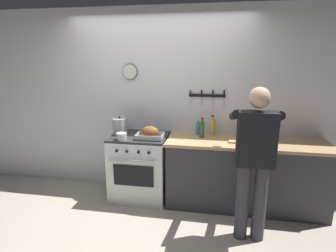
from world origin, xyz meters
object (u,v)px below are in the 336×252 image
at_px(stock_pot, 120,126).
at_px(roasting_pan, 150,133).
at_px(stove, 140,166).
at_px(saucepan, 121,136).
at_px(bottle_soy_sauce, 241,129).
at_px(person_cook, 254,156).
at_px(bottle_olive_oil, 202,129).
at_px(bottle_cooking_oil, 212,127).
at_px(bottle_dish_soap, 198,128).
at_px(cutting_board, 243,141).

bearing_deg(stock_pot, roasting_pan, -17.14).
height_order(stove, roasting_pan, roasting_pan).
xyz_separation_m(saucepan, bottle_soy_sauce, (1.53, 0.48, 0.04)).
bearing_deg(person_cook, saucepan, 83.38).
bearing_deg(stock_pot, bottle_soy_sauce, 7.32).
height_order(bottle_olive_oil, bottle_cooking_oil, bottle_cooking_oil).
bearing_deg(stove, roasting_pan, -29.78).
height_order(saucepan, bottle_soy_sauce, bottle_soy_sauce).
relative_size(roasting_pan, saucepan, 2.59).
distance_m(person_cook, stock_pot, 1.85).
bearing_deg(roasting_pan, bottle_olive_oil, 13.91).
bearing_deg(bottle_dish_soap, bottle_soy_sauce, 5.96).
relative_size(bottle_soy_sauce, bottle_dish_soap, 1.00).
bearing_deg(stock_pot, stove, -8.06).
xyz_separation_m(person_cook, bottle_soy_sauce, (-0.06, 0.93, 0.04)).
xyz_separation_m(saucepan, bottle_cooking_oil, (1.15, 0.43, 0.07)).
distance_m(bottle_soy_sauce, bottle_cooking_oil, 0.39).
xyz_separation_m(cutting_board, bottle_soy_sauce, (-0.01, 0.27, 0.08)).
bearing_deg(bottle_olive_oil, person_cook, -51.80).
bearing_deg(stock_pot, person_cook, -22.74).
relative_size(person_cook, bottle_cooking_oil, 6.14).
relative_size(roasting_pan, bottle_soy_sauce, 1.62).
height_order(bottle_soy_sauce, bottle_olive_oil, bottle_olive_oil).
relative_size(cutting_board, bottle_soy_sauce, 1.66).
bearing_deg(cutting_board, bottle_cooking_oil, 149.65).
relative_size(stock_pot, bottle_cooking_oil, 0.93).
xyz_separation_m(bottle_soy_sauce, bottle_dish_soap, (-0.58, -0.06, 0.00)).
relative_size(person_cook, bottle_dish_soap, 7.61).
bearing_deg(cutting_board, stove, 179.17).
relative_size(person_cook, bottle_olive_oil, 6.24).
bearing_deg(bottle_soy_sauce, saucepan, -162.72).
bearing_deg(bottle_cooking_oil, stock_pot, -172.35).
distance_m(saucepan, cutting_board, 1.55).
distance_m(stove, roasting_pan, 0.56).
distance_m(bottle_soy_sauce, bottle_olive_oil, 0.55).
relative_size(bottle_soy_sauce, bottle_cooking_oil, 0.80).
bearing_deg(bottle_cooking_oil, roasting_pan, -158.63).
height_order(stove, bottle_dish_soap, bottle_dish_soap).
distance_m(saucepan, bottle_soy_sauce, 1.60).
height_order(stove, person_cook, person_cook).
relative_size(bottle_olive_oil, bottle_dish_soap, 1.22).
xyz_separation_m(bottle_soy_sauce, bottle_cooking_oil, (-0.38, -0.04, 0.02)).
bearing_deg(bottle_olive_oil, bottle_dish_soap, 114.91).
bearing_deg(cutting_board, roasting_pan, -176.02).
relative_size(roasting_pan, bottle_cooking_oil, 1.30).
distance_m(roasting_pan, bottle_soy_sauce, 1.23).
bearing_deg(bottle_dish_soap, cutting_board, -19.84).
distance_m(bottle_soy_sauce, bottle_dish_soap, 0.58).
height_order(person_cook, bottle_dish_soap, person_cook).
bearing_deg(saucepan, stove, 52.84).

